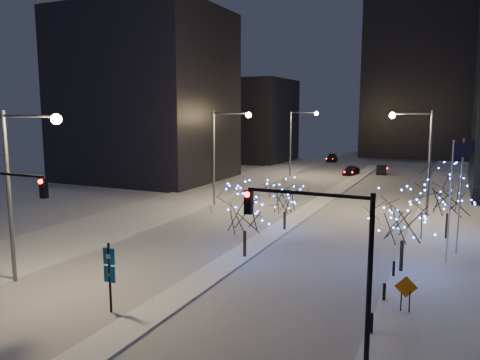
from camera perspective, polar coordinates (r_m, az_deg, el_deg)
The scene contains 24 objects.
ground at distance 23.27m, azimuth -13.14°, elevation -17.22°, with size 160.00×160.00×0.00m, color silver.
road at distance 53.96m, azimuth 10.33°, elevation -2.33°, with size 20.00×130.00×0.02m, color #ACB1BB.
median at distance 49.21m, azimuth 8.86°, elevation -3.26°, with size 2.00×80.00×0.15m, color white.
east_sidewalk at distance 37.75m, azimuth 26.98°, elevation -7.72°, with size 10.00×90.00×0.15m, color white.
west_sidewalk at distance 46.47m, azimuth -11.63°, elevation -4.03°, with size 8.00×90.00×0.15m, color white.
filler_west_near at distance 69.83m, azimuth -11.43°, elevation 9.96°, with size 22.00×18.00×24.00m, color black.
filler_west_far at distance 94.85m, azimuth 0.49°, elevation 7.27°, with size 18.00×16.00×16.00m, color black.
horizon_block at distance 109.16m, azimuth 21.63°, elevation 13.69°, with size 24.00×14.00×42.00m, color black.
street_lamp_w_near at distance 28.95m, azimuth -25.19°, elevation 0.71°, with size 4.40×0.56×10.00m.
street_lamp_w_mid at distance 48.80m, azimuth -2.12°, elevation 4.36°, with size 4.40×0.56×10.00m.
street_lamp_w_far at distance 71.94m, azimuth 6.99°, elevation 5.63°, with size 4.40×0.56×10.00m.
street_lamp_east at distance 46.61m, azimuth 21.06°, elevation 3.54°, with size 3.90×0.56×10.00m.
traffic_signal_east at distance 18.63m, azimuth 10.87°, elevation -8.03°, with size 5.26×0.43×7.00m.
flagpoles at distance 34.02m, azimuth 24.92°, elevation -1.12°, with size 1.35×2.60×8.00m.
bollards at distance 28.15m, azimuth 17.74°, elevation -11.45°, with size 0.16×12.16×0.90m.
car_near at distance 74.91m, azimuth 13.40°, elevation 1.15°, with size 1.75×4.34×1.48m, color black.
car_mid at distance 77.71m, azimuth 16.88°, elevation 1.25°, with size 1.51×4.33×1.43m, color black.
car_far at distance 94.12m, azimuth 11.15°, elevation 2.65°, with size 1.96×4.82×1.40m, color black.
holiday_tree_median_near at distance 31.48m, azimuth 0.58°, elevation -3.67°, with size 4.83×4.83×4.99m.
holiday_tree_median_far at distance 38.99m, azimuth 5.49°, elevation -2.19°, with size 3.25×3.25×4.08m.
holiday_tree_plaza_near at distance 30.29m, azimuth 19.32°, elevation -4.14°, with size 5.13×5.13×5.38m.
holiday_tree_plaza_far at distance 39.30m, azimuth 24.15°, elevation -1.26°, with size 5.25×5.25×5.79m.
wayfinding_sign at distance 24.34m, azimuth -15.63°, elevation -10.55°, with size 0.64×0.12×3.58m.
construction_sign at distance 24.96m, azimuth 19.57°, elevation -12.55°, with size 1.10×0.23×1.84m.
Camera 1 is at (13.16, -16.37, 10.01)m, focal length 35.00 mm.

